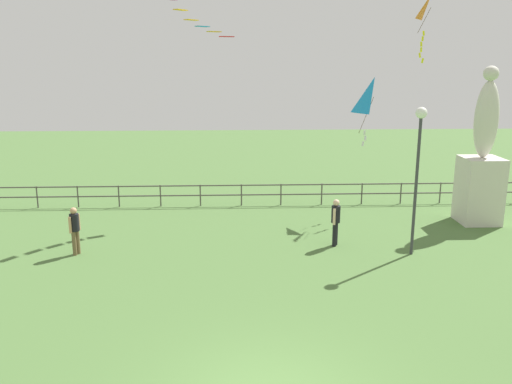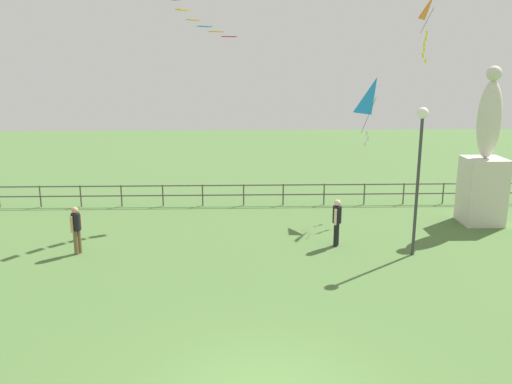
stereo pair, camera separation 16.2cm
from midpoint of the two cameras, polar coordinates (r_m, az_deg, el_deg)
statue_monument at (r=22.46m, az=22.61°, el=2.19°), size 1.46×1.46×6.03m
lamppost at (r=17.69m, az=16.63°, el=4.27°), size 0.36×0.36×4.82m
person_2 at (r=18.53m, az=8.21°, el=-2.88°), size 0.30×0.46×1.64m
person_3 at (r=18.52m, az=-18.92°, el=-3.60°), size 0.30×0.44×1.60m
kite_2 at (r=24.06m, az=17.82°, el=17.87°), size 0.87×1.00×2.71m
kite_3 at (r=22.42m, az=12.15°, el=9.68°), size 1.15×1.04×2.68m
waterfront_railing at (r=23.50m, az=-1.83°, el=0.06°), size 36.06×0.06×0.95m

